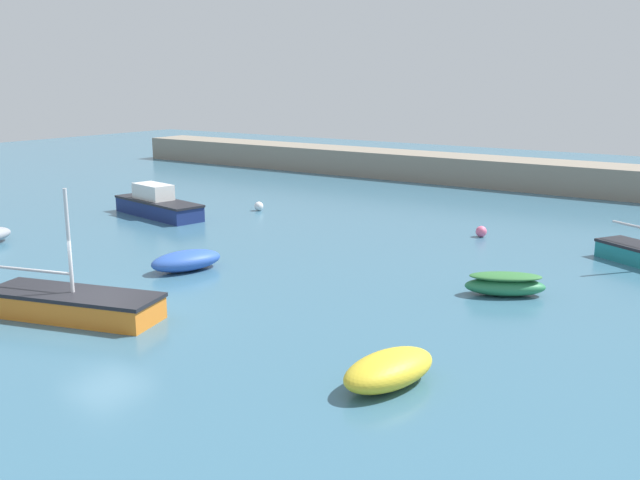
% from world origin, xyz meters
% --- Properties ---
extents(ground_plane, '(120.00, 120.00, 0.20)m').
position_xyz_m(ground_plane, '(0.00, 0.00, -0.10)').
color(ground_plane, '#38667F').
extents(harbor_breakwater, '(65.73, 3.89, 1.91)m').
position_xyz_m(harbor_breakwater, '(0.00, 33.99, 0.96)').
color(harbor_breakwater, gray).
rests_on(harbor_breakwater, ground_plane).
extents(motorboat_grey_hull, '(6.43, 2.87, 1.73)m').
position_xyz_m(motorboat_grey_hull, '(-11.21, 12.65, 0.63)').
color(motorboat_grey_hull, navy).
rests_on(motorboat_grey_hull, ground_plane).
extents(sailboat_twin_hulled, '(6.07, 3.37, 4.12)m').
position_xyz_m(sailboat_twin_hulled, '(-0.69, -0.57, 0.43)').
color(sailboat_twin_hulled, orange).
rests_on(sailboat_twin_hulled, ground_plane).
extents(open_tender_yellow, '(2.25, 3.20, 0.79)m').
position_xyz_m(open_tender_yellow, '(-1.82, 5.48, 0.40)').
color(open_tender_yellow, '#2D56B7').
rests_on(open_tender_yellow, ground_plane).
extents(rowboat_blue_near, '(1.97, 3.11, 0.85)m').
position_xyz_m(rowboat_blue_near, '(10.02, 0.61, 0.43)').
color(rowboat_blue_near, yellow).
rests_on(rowboat_blue_near, ground_plane).
extents(rowboat_with_red_cover, '(2.97, 2.36, 0.80)m').
position_xyz_m(rowboat_with_red_cover, '(9.65, 9.46, 0.40)').
color(rowboat_with_red_cover, '#287A4C').
rests_on(rowboat_with_red_cover, ground_plane).
extents(mooring_buoy_pink, '(0.53, 0.53, 0.53)m').
position_xyz_m(mooring_buoy_pink, '(5.37, 17.79, 0.26)').
color(mooring_buoy_pink, '#EA668C').
rests_on(mooring_buoy_pink, ground_plane).
extents(mooring_buoy_white, '(0.52, 0.52, 0.52)m').
position_xyz_m(mooring_buoy_white, '(-7.69, 17.06, 0.26)').
color(mooring_buoy_white, white).
rests_on(mooring_buoy_white, ground_plane).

